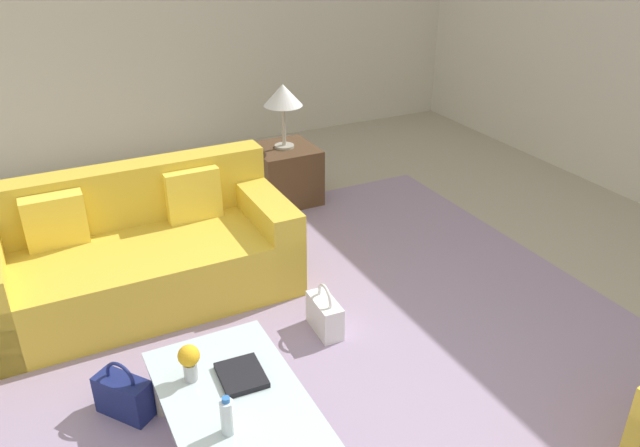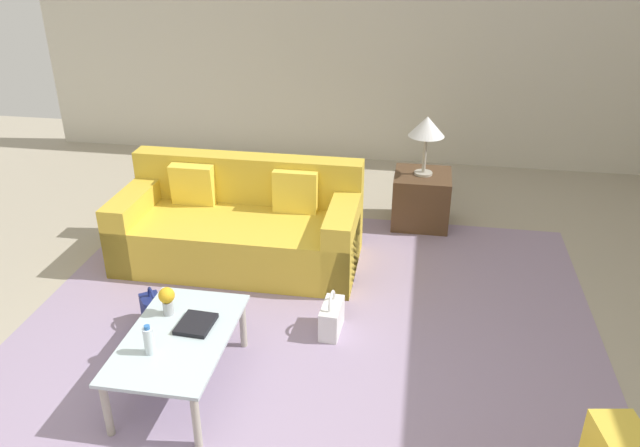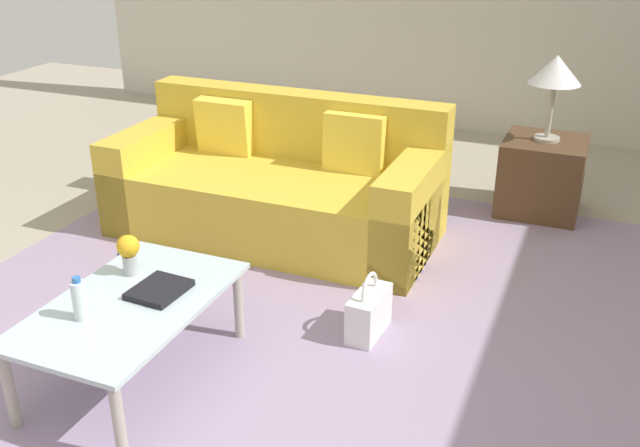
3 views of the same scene
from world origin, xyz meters
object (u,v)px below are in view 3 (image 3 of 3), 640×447
couch (281,187)px  side_table (541,176)px  table_lamp (556,72)px  flower_vase (129,251)px  handbag_white (369,312)px  coffee_table_book (159,290)px  handbag_navy (132,280)px  water_bottle (79,300)px  coffee_table (131,311)px

couch → side_table: (-1.00, 1.60, -0.04)m
table_lamp → flower_vase: bearing=-32.6°
flower_vase → table_lamp: size_ratio=0.35×
flower_vase → handbag_white: bearing=118.1°
coffee_table_book → handbag_navy: coffee_table_book is taller
side_table → handbag_white: size_ratio=1.57×
water_bottle → table_lamp: table_lamp is taller
handbag_white → side_table: bearing=163.2°
couch → water_bottle: bearing=0.0°
couch → water_bottle: couch is taller
flower_vase → table_lamp: 3.10m
couch → handbag_navy: bearing=-16.4°
handbag_white → handbag_navy: bearing=-82.3°
coffee_table_book → coffee_table: bearing=-30.6°
couch → flower_vase: 1.60m
handbag_navy → coffee_table: bearing=37.4°
coffee_table → coffee_table_book: (-0.12, 0.08, 0.07)m
couch → table_lamp: (-1.00, 1.60, 0.71)m
table_lamp → couch: bearing=-58.0°
coffee_table_book → flower_vase: (-0.10, -0.23, 0.11)m
coffee_table_book → flower_vase: bearing=-110.4°
couch → table_lamp: bearing=122.0°
coffee_table → table_lamp: bearing=151.8°
coffee_table_book → side_table: size_ratio=0.46×
coffee_table → handbag_navy: 0.78m
coffee_table → handbag_navy: (-0.59, -0.45, -0.24)m
coffee_table → table_lamp: size_ratio=1.82×
table_lamp → coffee_table: bearing=-28.2°
coffee_table_book → handbag_navy: size_ratio=0.73×
coffee_table_book → handbag_white: size_ratio=0.73×
handbag_navy → handbag_white: bearing=97.7°
flower_vase → coffee_table: bearing=34.3°
coffee_table → side_table: bearing=151.8°
coffee_table_book → flower_vase: flower_vase is taller
couch → table_lamp: size_ratio=3.59×
water_bottle → flower_vase: (-0.42, -0.05, 0.03)m
flower_vase → handbag_navy: size_ratio=0.57×
flower_vase → handbag_navy: (-0.37, -0.30, -0.41)m
side_table → table_lamp: table_lamp is taller
couch → water_bottle: 2.01m
water_bottle → side_table: (-3.00, 1.60, -0.24)m
water_bottle → table_lamp: bearing=151.9°
couch → handbag_white: couch is taller
coffee_table_book → side_table: bearing=155.2°
table_lamp → handbag_white: table_lamp is taller
handbag_white → couch: bearing=-136.0°
coffee_table → water_bottle: 0.27m
coffee_table → water_bottle: bearing=-26.6°
couch → coffee_table_book: 1.69m
table_lamp → coffee_table_book: bearing=-27.9°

